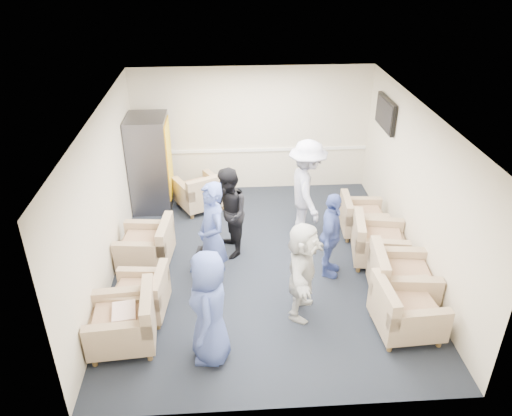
{
  "coord_description": "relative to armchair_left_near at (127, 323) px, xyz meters",
  "views": [
    {
      "loc": [
        -0.58,
        -7.06,
        5.0
      ],
      "look_at": [
        -0.1,
        0.2,
        1.0
      ],
      "focal_mm": 35.0,
      "sensor_mm": 36.0,
      "label": 1
    }
  ],
  "objects": [
    {
      "name": "right_wall",
      "position": [
        4.5,
        1.76,
        1.0
      ],
      "size": [
        0.02,
        6.0,
        2.7
      ],
      "primitive_type": "cube",
      "color": "beige",
      "rests_on": "floor"
    },
    {
      "name": "person_mid_left",
      "position": [
        1.17,
        1.24,
        0.56
      ],
      "size": [
        0.66,
        0.78,
        1.82
      ],
      "primitive_type": "imported",
      "rotation": [
        0.0,
        0.0,
        -1.17
      ],
      "color": "#4457A3",
      "rests_on": "floor"
    },
    {
      "name": "chair_rail",
      "position": [
        2.0,
        4.74,
        0.55
      ],
      "size": [
        4.98,
        0.04,
        0.06
      ],
      "primitive_type": "cube",
      "color": "white",
      "rests_on": "back_wall"
    },
    {
      "name": "vending_machine",
      "position": [
        -0.09,
        4.02,
        0.61
      ],
      "size": [
        0.78,
        0.92,
        1.93
      ],
      "color": "#53525A",
      "rests_on": "floor"
    },
    {
      "name": "person_mid_right",
      "position": [
        3.07,
        1.43,
        0.39
      ],
      "size": [
        0.63,
        0.94,
        1.48
      ],
      "primitive_type": "imported",
      "rotation": [
        0.0,
        0.0,
        1.23
      ],
      "color": "#4457A3",
      "rests_on": "floor"
    },
    {
      "name": "tv",
      "position": [
        4.44,
        3.56,
        1.69
      ],
      "size": [
        0.1,
        1.0,
        0.58
      ],
      "color": "black",
      "rests_on": "right_wall"
    },
    {
      "name": "person_back_left",
      "position": [
        1.43,
        2.14,
        0.46
      ],
      "size": [
        0.78,
        0.91,
        1.62
      ],
      "primitive_type": "imported",
      "rotation": [
        0.0,
        0.0,
        -1.33
      ],
      "color": "black",
      "rests_on": "floor"
    },
    {
      "name": "armchair_left_mid",
      "position": [
        0.14,
        0.61,
        -0.04
      ],
      "size": [
        0.86,
        0.86,
        0.63
      ],
      "rotation": [
        0.0,
        0.0,
        -1.67
      ],
      "color": "#A08567",
      "rests_on": "floor"
    },
    {
      "name": "ceiling",
      "position": [
        2.0,
        1.76,
        2.35
      ],
      "size": [
        6.0,
        6.0,
        0.0
      ],
      "primitive_type": "plane",
      "rotation": [
        3.14,
        0.0,
        0.0
      ],
      "color": "silver",
      "rests_on": "back_wall"
    },
    {
      "name": "armchair_right_far",
      "position": [
        3.9,
        2.67,
        -0.04
      ],
      "size": [
        0.85,
        0.85,
        0.63
      ],
      "rotation": [
        0.0,
        0.0,
        1.5
      ],
      "color": "#A08567",
      "rests_on": "floor"
    },
    {
      "name": "armchair_corner",
      "position": [
        0.89,
        3.85,
        -0.01
      ],
      "size": [
        1.15,
        1.15,
        0.68
      ],
      "rotation": [
        0.0,
        0.0,
        3.62
      ],
      "color": "#A08567",
      "rests_on": "floor"
    },
    {
      "name": "armchair_right_midnear",
      "position": [
        3.99,
        0.69,
        0.02
      ],
      "size": [
        1.02,
        1.02,
        0.74
      ],
      "rotation": [
        0.0,
        0.0,
        1.46
      ],
      "color": "#A08567",
      "rests_on": "floor"
    },
    {
      "name": "armchair_right_midfar",
      "position": [
        3.94,
        1.74,
        -0.0
      ],
      "size": [
        1.01,
        1.01,
        0.7
      ],
      "rotation": [
        0.0,
        0.0,
        1.4
      ],
      "color": "#A08567",
      "rests_on": "floor"
    },
    {
      "name": "person_back_right",
      "position": [
        2.86,
        2.69,
        0.59
      ],
      "size": [
        0.79,
        1.26,
        1.88
      ],
      "primitive_type": "imported",
      "rotation": [
        0.0,
        0.0,
        1.65
      ],
      "color": "silver",
      "rests_on": "floor"
    },
    {
      "name": "armchair_left_near",
      "position": [
        0.0,
        0.0,
        0.0
      ],
      "size": [
        0.95,
        0.95,
        0.71
      ],
      "rotation": [
        0.0,
        0.0,
        -1.49
      ],
      "color": "#A08567",
      "rests_on": "floor"
    },
    {
      "name": "backpack",
      "position": [
        1.05,
        1.61,
        -0.08
      ],
      "size": [
        0.34,
        0.26,
        0.53
      ],
      "rotation": [
        0.0,
        0.0,
        -0.14
      ],
      "color": "black",
      "rests_on": "floor"
    },
    {
      "name": "left_wall",
      "position": [
        -0.5,
        1.76,
        1.0
      ],
      "size": [
        0.02,
        6.0,
        2.7
      ],
      "primitive_type": "cube",
      "color": "beige",
      "rests_on": "floor"
    },
    {
      "name": "front_wall",
      "position": [
        2.0,
        -1.24,
        1.0
      ],
      "size": [
        5.0,
        0.02,
        2.7
      ],
      "primitive_type": "cube",
      "color": "beige",
      "rests_on": "floor"
    },
    {
      "name": "pillow",
      "position": [
        -0.01,
        -0.0,
        0.17
      ],
      "size": [
        0.36,
        0.45,
        0.12
      ],
      "primitive_type": "cube",
      "rotation": [
        0.0,
        0.0,
        -1.42
      ],
      "color": "white",
      "rests_on": "armchair_left_near"
    },
    {
      "name": "person_front_left",
      "position": [
        1.15,
        -0.31,
        0.47
      ],
      "size": [
        0.58,
        0.84,
        1.64
      ],
      "primitive_type": "imported",
      "rotation": [
        0.0,
        0.0,
        -1.65
      ],
      "color": "#4457A3",
      "rests_on": "floor"
    },
    {
      "name": "floor",
      "position": [
        2.0,
        1.76,
        -0.35
      ],
      "size": [
        6.0,
        6.0,
        0.0
      ],
      "primitive_type": "plane",
      "color": "black",
      "rests_on": "ground"
    },
    {
      "name": "armchair_right_near",
      "position": [
        3.84,
        -0.02,
        -0.0
      ],
      "size": [
        0.92,
        0.92,
        0.7
      ],
      "rotation": [
        0.0,
        0.0,
        1.63
      ],
      "color": "#A08567",
      "rests_on": "floor"
    },
    {
      "name": "person_front_right",
      "position": [
        2.47,
        0.49,
        0.41
      ],
      "size": [
        0.86,
        1.48,
        1.52
      ],
      "primitive_type": "imported",
      "rotation": [
        0.0,
        0.0,
        1.26
      ],
      "color": "silver",
      "rests_on": "floor"
    },
    {
      "name": "armchair_left_far",
      "position": [
        0.07,
        1.92,
        -0.01
      ],
      "size": [
        0.94,
        0.94,
        0.69
      ],
      "rotation": [
        0.0,
        0.0,
        -1.67
      ],
      "color": "#A08567",
      "rests_on": "floor"
    },
    {
      "name": "back_wall",
      "position": [
        2.0,
        4.76,
        1.0
      ],
      "size": [
        5.0,
        0.02,
        2.7
      ],
      "primitive_type": "cube",
      "color": "beige",
      "rests_on": "floor"
    }
  ]
}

